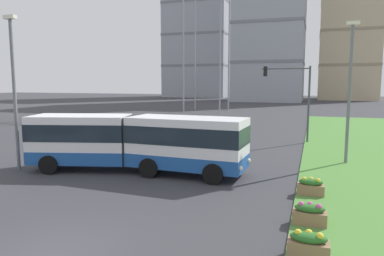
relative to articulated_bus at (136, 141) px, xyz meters
The scene contains 13 objects.
ground_plane 9.58m from the articulated_bus, 77.17° to the right, with size 260.00×260.00×0.00m, color #38383D.
articulated_bus is the anchor object (origin of this frame).
car_maroon_sedan 9.82m from the articulated_bus, 113.78° to the left, with size 4.55×2.35×1.58m.
flower_planter_0 11.54m from the articulated_bus, 38.90° to the right, with size 1.10×0.56×0.74m.
flower_planter_1 10.21m from the articulated_bus, 28.23° to the right, with size 1.10×0.56×0.74m.
flower_planter_2 9.12m from the articulated_bus, ahead, with size 1.10×0.56×0.74m.
traffic_light_far_right 14.95m from the articulated_bus, 60.29° to the left, with size 3.82×0.28×6.07m.
streetlight_left 7.23m from the articulated_bus, 165.58° to the right, with size 0.70×0.28×8.29m.
streetlight_median 12.55m from the articulated_bus, 27.52° to the left, with size 0.70×0.28×8.21m.
apartment_tower_west 104.57m from the articulated_bus, 105.87° to the left, with size 20.68×14.83×49.05m.
apartment_tower_westcentre 81.79m from the articulated_bus, 91.75° to the left, with size 17.13×17.86×46.98m.
apartment_tower_centre 99.22m from the articulated_bus, 79.55° to the left, with size 15.35×16.84×54.45m.
transmission_pylon 44.28m from the articulated_bus, 101.20° to the left, with size 9.00×6.24×32.75m.
Camera 1 is at (6.82, -7.79, 4.78)m, focal length 33.66 mm.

